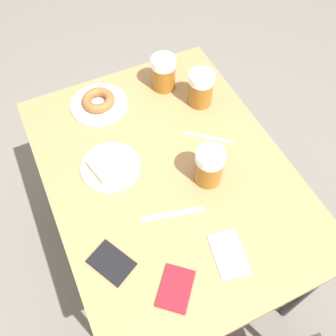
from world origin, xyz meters
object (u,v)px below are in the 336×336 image
at_px(plate_with_cake, 111,165).
at_px(plate_with_donut, 99,102).
at_px(passport_near_edge, 176,288).
at_px(fork, 208,137).
at_px(beer_mug_right, 209,166).
at_px(beer_mug_center, 164,73).
at_px(knife, 172,214).
at_px(beer_mug_left, 201,89).
at_px(napkin_folded, 229,254).
at_px(passport_far_edge, 111,263).

distance_m(plate_with_cake, plate_with_donut, 0.30).
height_order(plate_with_cake, plate_with_donut, plate_with_donut).
xyz_separation_m(plate_with_cake, passport_near_edge, (-0.02, 0.47, -0.01)).
height_order(plate_with_cake, fork, plate_with_cake).
bearing_deg(beer_mug_right, plate_with_donut, -64.87).
bearing_deg(beer_mug_center, knife, 67.85).
xyz_separation_m(beer_mug_left, passport_near_edge, (0.40, 0.61, -0.07)).
bearing_deg(napkin_folded, knife, -63.27).
height_order(passport_near_edge, passport_far_edge, same).
distance_m(napkin_folded, fork, 0.44).
xyz_separation_m(napkin_folded, knife, (0.10, -0.19, -0.00)).
bearing_deg(beer_mug_right, napkin_folded, 75.05).
distance_m(plate_with_donut, beer_mug_right, 0.52).
height_order(beer_mug_center, passport_near_edge, beer_mug_center).
relative_size(plate_with_donut, knife, 1.08).
distance_m(beer_mug_left, beer_mug_center, 0.16).
bearing_deg(passport_far_edge, knife, -163.53).
distance_m(plate_with_cake, fork, 0.37).
height_order(plate_with_donut, fork, plate_with_donut).
distance_m(fork, passport_far_edge, 0.56).
height_order(napkin_folded, fork, same).
xyz_separation_m(beer_mug_right, fork, (-0.08, -0.15, -0.07)).
bearing_deg(passport_near_edge, passport_far_edge, -46.74).
xyz_separation_m(beer_mug_right, passport_far_edge, (0.40, 0.14, -0.07)).
bearing_deg(knife, beer_mug_left, -127.87).
height_order(fork, knife, same).
distance_m(napkin_folded, knife, 0.21).
bearing_deg(beer_mug_left, beer_mug_right, 66.44).
distance_m(beer_mug_right, passport_far_edge, 0.43).
xyz_separation_m(plate_with_cake, passport_far_edge, (0.12, 0.32, -0.01)).
bearing_deg(plate_with_cake, napkin_folded, 115.35).
bearing_deg(fork, beer_mug_right, 60.96).
bearing_deg(napkin_folded, plate_with_cake, -64.65).
xyz_separation_m(plate_with_cake, beer_mug_center, (-0.33, -0.28, 0.05)).
distance_m(beer_mug_right, napkin_folded, 0.28).
relative_size(beer_mug_center, fork, 0.91).
height_order(beer_mug_left, passport_far_edge, beer_mug_left).
xyz_separation_m(napkin_folded, fork, (-0.15, -0.42, -0.00)).
bearing_deg(plate_with_cake, knife, 114.27).
height_order(beer_mug_right, passport_near_edge, beer_mug_right).
xyz_separation_m(plate_with_cake, knife, (-0.11, 0.25, -0.01)).
bearing_deg(knife, passport_near_edge, 67.07).
distance_m(beer_mug_left, passport_far_edge, 0.71).
height_order(plate_with_cake, beer_mug_center, beer_mug_center).
xyz_separation_m(beer_mug_right, passport_near_edge, (0.26, 0.29, -0.07)).
relative_size(beer_mug_left, passport_near_edge, 0.90).
distance_m(beer_mug_center, napkin_folded, 0.74).
bearing_deg(beer_mug_left, passport_far_edge, 40.77).
relative_size(plate_with_cake, beer_mug_right, 1.50).
height_order(napkin_folded, passport_far_edge, passport_far_edge).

